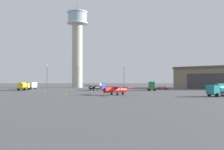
{
  "coord_description": "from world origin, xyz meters",
  "views": [
    {
      "loc": [
        3.14,
        -66.71,
        4.01
      ],
      "look_at": [
        1.45,
        19.89,
        5.45
      ],
      "focal_mm": 42.16,
      "sensor_mm": 36.0,
      "label": 1
    }
  ],
  "objects_px": {
    "control_tower": "(77,41)",
    "light_post_north": "(47,75)",
    "truck_fuel_tanker_yellow": "(23,86)",
    "truck_box_white": "(30,85)",
    "traffic_cone_near_right": "(91,92)",
    "airplane_red": "(115,89)",
    "car_red": "(162,88)",
    "light_post_west": "(124,75)",
    "truck_fuel_tanker_teal": "(220,89)",
    "traffic_cone_mid_apron": "(44,92)",
    "traffic_cone_near_left": "(66,95)",
    "truck_box_green": "(152,86)",
    "airplane_black": "(95,87)",
    "light_post_east": "(78,75)"
  },
  "relations": [
    {
      "from": "car_red",
      "to": "traffic_cone_near_left",
      "type": "bearing_deg",
      "value": -91.6
    },
    {
      "from": "traffic_cone_near_left",
      "to": "traffic_cone_mid_apron",
      "type": "xyz_separation_m",
      "value": [
        -9.33,
        14.79,
        0.03
      ]
    },
    {
      "from": "truck_fuel_tanker_teal",
      "to": "light_post_north",
      "type": "relative_size",
      "value": 0.7
    },
    {
      "from": "truck_box_white",
      "to": "traffic_cone_near_right",
      "type": "height_order",
      "value": "truck_box_white"
    },
    {
      "from": "truck_fuel_tanker_yellow",
      "to": "light_post_west",
      "type": "bearing_deg",
      "value": -56.54
    },
    {
      "from": "airplane_black",
      "to": "truck_fuel_tanker_yellow",
      "type": "distance_m",
      "value": 26.35
    },
    {
      "from": "airplane_red",
      "to": "truck_fuel_tanker_teal",
      "type": "height_order",
      "value": "airplane_red"
    },
    {
      "from": "airplane_black",
      "to": "light_post_east",
      "type": "xyz_separation_m",
      "value": [
        -8.83,
        17.57,
        4.85
      ]
    },
    {
      "from": "airplane_red",
      "to": "control_tower",
      "type": "bearing_deg",
      "value": 67.85
    },
    {
      "from": "traffic_cone_near_left",
      "to": "truck_box_white",
      "type": "bearing_deg",
      "value": 117.76
    },
    {
      "from": "light_post_west",
      "to": "light_post_north",
      "type": "height_order",
      "value": "light_post_west"
    },
    {
      "from": "airplane_black",
      "to": "truck_box_white",
      "type": "height_order",
      "value": "truck_box_white"
    },
    {
      "from": "truck_fuel_tanker_teal",
      "to": "traffic_cone_near_left",
      "type": "bearing_deg",
      "value": -29.69
    },
    {
      "from": "airplane_red",
      "to": "light_post_west",
      "type": "relative_size",
      "value": 0.91
    },
    {
      "from": "airplane_red",
      "to": "light_post_east",
      "type": "relative_size",
      "value": 0.9
    },
    {
      "from": "truck_box_white",
      "to": "car_red",
      "type": "height_order",
      "value": "truck_box_white"
    },
    {
      "from": "light_post_east",
      "to": "light_post_north",
      "type": "bearing_deg",
      "value": -167.24
    },
    {
      "from": "truck_box_white",
      "to": "control_tower",
      "type": "bearing_deg",
      "value": -87.59
    },
    {
      "from": "airplane_red",
      "to": "traffic_cone_near_right",
      "type": "bearing_deg",
      "value": 81.28
    },
    {
      "from": "airplane_black",
      "to": "car_red",
      "type": "height_order",
      "value": "airplane_black"
    },
    {
      "from": "traffic_cone_mid_apron",
      "to": "truck_fuel_tanker_yellow",
      "type": "bearing_deg",
      "value": 125.82
    },
    {
      "from": "airplane_black",
      "to": "light_post_west",
      "type": "height_order",
      "value": "light_post_west"
    },
    {
      "from": "traffic_cone_near_right",
      "to": "traffic_cone_mid_apron",
      "type": "height_order",
      "value": "traffic_cone_mid_apron"
    },
    {
      "from": "control_tower",
      "to": "light_post_north",
      "type": "relative_size",
      "value": 4.15
    },
    {
      "from": "light_post_east",
      "to": "traffic_cone_near_left",
      "type": "distance_m",
      "value": 49.21
    },
    {
      "from": "truck_fuel_tanker_teal",
      "to": "light_post_east",
      "type": "height_order",
      "value": "light_post_east"
    },
    {
      "from": "light_post_north",
      "to": "traffic_cone_near_right",
      "type": "distance_m",
      "value": 37.28
    },
    {
      "from": "truck_fuel_tanker_teal",
      "to": "traffic_cone_mid_apron",
      "type": "xyz_separation_m",
      "value": [
        -45.82,
        15.9,
        -1.35
      ]
    },
    {
      "from": "truck_fuel_tanker_teal",
      "to": "traffic_cone_near_left",
      "type": "height_order",
      "value": "truck_fuel_tanker_teal"
    },
    {
      "from": "light_post_north",
      "to": "traffic_cone_near_left",
      "type": "relative_size",
      "value": 15.13
    },
    {
      "from": "truck_box_white",
      "to": "traffic_cone_near_left",
      "type": "distance_m",
      "value": 50.85
    },
    {
      "from": "airplane_black",
      "to": "traffic_cone_near_right",
      "type": "distance_m",
      "value": 15.27
    },
    {
      "from": "control_tower",
      "to": "truck_fuel_tanker_yellow",
      "type": "distance_m",
      "value": 42.39
    },
    {
      "from": "truck_fuel_tanker_teal",
      "to": "light_post_west",
      "type": "relative_size",
      "value": 0.68
    },
    {
      "from": "airplane_red",
      "to": "car_red",
      "type": "distance_m",
      "value": 40.43
    },
    {
      "from": "airplane_red",
      "to": "truck_fuel_tanker_teal",
      "type": "xyz_separation_m",
      "value": [
        24.75,
        -4.87,
        0.21
      ]
    },
    {
      "from": "truck_box_white",
      "to": "traffic_cone_mid_apron",
      "type": "xyz_separation_m",
      "value": [
        14.34,
        -30.19,
        -1.23
      ]
    },
    {
      "from": "truck_fuel_tanker_yellow",
      "to": "traffic_cone_mid_apron",
      "type": "xyz_separation_m",
      "value": [
        12.53,
        -17.36,
        -1.3
      ]
    },
    {
      "from": "truck_fuel_tanker_yellow",
      "to": "light_post_north",
      "type": "xyz_separation_m",
      "value": [
        5.03,
        13.72,
        4.18
      ]
    },
    {
      "from": "traffic_cone_mid_apron",
      "to": "airplane_black",
      "type": "bearing_deg",
      "value": 49.8
    },
    {
      "from": "truck_box_white",
      "to": "truck_fuel_tanker_yellow",
      "type": "xyz_separation_m",
      "value": [
        1.81,
        -12.83,
        0.07
      ]
    },
    {
      "from": "car_red",
      "to": "light_post_west",
      "type": "relative_size",
      "value": 0.45
    },
    {
      "from": "control_tower",
      "to": "car_red",
      "type": "distance_m",
      "value": 50.54
    },
    {
      "from": "truck_fuel_tanker_teal",
      "to": "traffic_cone_mid_apron",
      "type": "distance_m",
      "value": 48.52
    },
    {
      "from": "truck_box_green",
      "to": "light_post_west",
      "type": "relative_size",
      "value": 0.59
    },
    {
      "from": "control_tower",
      "to": "traffic_cone_near_left",
      "type": "relative_size",
      "value": 62.81
    },
    {
      "from": "light_post_north",
      "to": "truck_fuel_tanker_yellow",
      "type": "bearing_deg",
      "value": -110.14
    },
    {
      "from": "control_tower",
      "to": "traffic_cone_mid_apron",
      "type": "distance_m",
      "value": 55.79
    },
    {
      "from": "airplane_black",
      "to": "truck_box_white",
      "type": "distance_m",
      "value": 31.37
    },
    {
      "from": "control_tower",
      "to": "light_post_west",
      "type": "relative_size",
      "value": 4.04
    }
  ]
}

